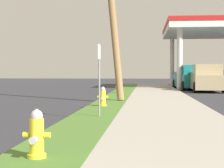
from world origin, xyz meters
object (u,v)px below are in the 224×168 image
fire_hydrant_second (103,98)px  street_sign_post (99,65)px  car_black_by_far_pump (185,78)px  fire_hydrant_nearest (37,137)px  fire_hydrant_third (119,88)px  truck_tan_at_forecourt (205,79)px  truck_teal_on_apron (190,78)px

fire_hydrant_second → street_sign_post: bearing=-85.2°
fire_hydrant_second → street_sign_post: (0.29, -3.39, 1.19)m
car_black_by_far_pump → fire_hydrant_nearest: bearing=-99.1°
fire_hydrant_third → car_black_by_far_pump: 18.88m
truck_tan_at_forecourt → truck_teal_on_apron: size_ratio=0.98×
fire_hydrant_nearest → truck_teal_on_apron: size_ratio=0.13×
fire_hydrant_third → street_sign_post: (0.34, -12.80, 1.19)m
truck_teal_on_apron → fire_hydrant_nearest: bearing=-101.5°
fire_hydrant_nearest → car_black_by_far_pump: bearing=80.9°
street_sign_post → truck_teal_on_apron: bearing=76.3°
street_sign_post → truck_teal_on_apron: size_ratio=0.38×
truck_tan_at_forecourt → truck_teal_on_apron: 3.52m
fire_hydrant_second → truck_tan_at_forecourt: 14.81m
fire_hydrant_nearest → car_black_by_far_pump: 36.68m
fire_hydrant_nearest → street_sign_post: 5.61m
fire_hydrant_third → fire_hydrant_second: bearing=-89.7°
fire_hydrant_nearest → street_sign_post: bearing=87.0°
fire_hydrant_second → truck_teal_on_apron: size_ratio=0.13×
fire_hydrant_third → truck_tan_at_forecourt: size_ratio=0.14×
street_sign_post → fire_hydrant_second: bearing=94.8°
street_sign_post → truck_teal_on_apron: 21.01m
truck_tan_at_forecourt → truck_teal_on_apron: (-0.68, 3.45, 0.00)m
car_black_by_far_pump → truck_teal_on_apron: (-0.54, -10.34, 0.19)m
fire_hydrant_nearest → truck_tan_at_forecourt: truck_tan_at_forecourt is taller
truck_tan_at_forecourt → car_black_by_far_pump: bearing=90.6°
fire_hydrant_third → fire_hydrant_nearest: bearing=-89.8°
fire_hydrant_nearest → fire_hydrant_second: (-0.00, 8.86, 0.00)m
street_sign_post → car_black_by_far_pump: size_ratio=0.47×
street_sign_post → truck_tan_at_forecourt: 17.88m
car_black_by_far_pump → fire_hydrant_second: bearing=-102.0°
fire_hydrant_second → truck_teal_on_apron: truck_teal_on_apron is taller
fire_hydrant_third → truck_teal_on_apron: 9.29m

